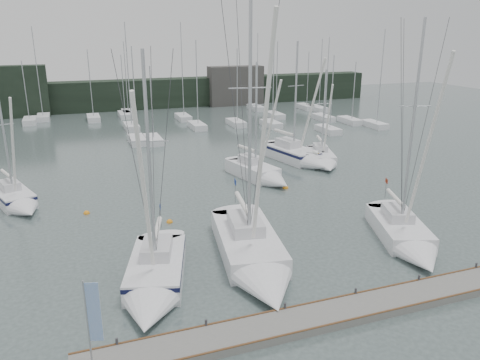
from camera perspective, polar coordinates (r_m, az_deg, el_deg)
name	(u,v)px	position (r m, az deg, el deg)	size (l,w,h in m)	color
ground	(286,270)	(27.83, 5.68, -10.92)	(160.00, 160.00, 0.00)	#435150
dock	(331,314)	(23.99, 11.00, -15.80)	(24.00, 2.00, 0.40)	#63635F
far_treeline	(135,94)	(85.27, -12.67, 10.16)	(90.00, 4.00, 5.00)	black
far_building_left	(7,92)	(82.93, -26.53, 9.58)	(12.00, 3.00, 8.00)	black
far_building_right	(236,86)	(87.36, -0.53, 11.42)	(10.00, 3.00, 7.00)	#423F3C
mast_forest	(194,121)	(70.01, -5.63, 7.21)	(58.65, 27.63, 14.46)	silver
sailboat_near_left	(154,283)	(25.67, -10.48, -12.29)	(5.24, 9.30, 13.51)	silver
sailboat_near_center	(256,261)	(27.41, 1.97, -9.88)	(5.26, 12.15, 17.52)	silver
sailboat_near_right	(408,240)	(31.93, 19.83, -6.94)	(5.67, 9.44, 15.03)	silver
sailboat_mid_a	(18,201)	(40.62, -25.49, -2.31)	(4.68, 7.60, 10.78)	silver
sailboat_mid_c	(262,175)	(43.19, 2.72, 0.67)	(4.33, 8.21, 11.42)	silver
sailboat_mid_d	(301,157)	(49.28, 7.43, 2.81)	(4.94, 9.78, 13.21)	silver
sailboat_mid_e	(323,160)	(48.90, 10.13, 2.38)	(4.49, 7.75, 10.31)	silver
buoy_a	(170,222)	(34.49, -8.58, -5.13)	(0.46, 0.46, 0.46)	orange
buoy_b	(286,188)	(41.48, 5.57, -0.99)	(0.51, 0.51, 0.51)	orange
buoy_c	(87,214)	(37.54, -18.19, -3.91)	(0.48, 0.48, 0.48)	orange
dock_banner	(92,317)	(19.82, -17.61, -15.62)	(0.58, 0.20, 3.90)	#AAADB3
seagull	(315,152)	(24.98, 9.16, 3.34)	(1.12, 0.53, 0.22)	white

